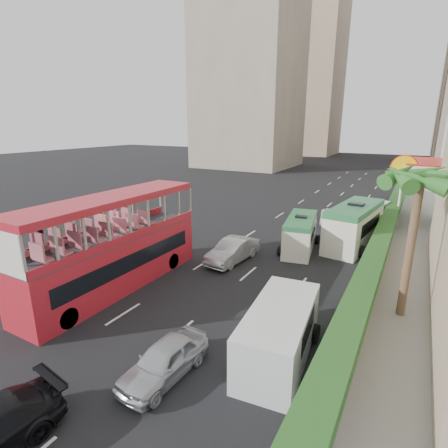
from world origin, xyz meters
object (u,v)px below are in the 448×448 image
Objects in this scene: car_silver_lane_b at (165,376)px; panel_van_far at (369,216)px; car_silver_lane_a at (233,261)px; minibus_near at (300,234)px; double_decker_bus at (114,243)px; minibus_far at (354,226)px; van_asset at (331,223)px; panel_van_near at (279,333)px; shell_station at (445,194)px; palm_tree at (410,249)px.

car_silver_lane_b is 0.76× the size of panel_van_far.
car_silver_lane_b is (2.90, -10.67, 0.00)m from car_silver_lane_a.
minibus_near is 1.07× the size of panel_van_far.
double_decker_bus reaches higher than minibus_far.
van_asset is (0.73, 22.86, 0.00)m from car_silver_lane_b.
minibus_near is (3.14, 4.25, 1.18)m from car_silver_lane_a.
double_decker_bus reaches higher than minibus_near.
minibus_near is at bearing -132.19° from minibus_far.
minibus_near is 1.01× the size of panel_van_near.
car_silver_lane_a is 0.89× the size of panel_van_far.
panel_van_far is (6.59, 12.66, 1.00)m from car_silver_lane_a.
double_decker_bus is 7.81m from car_silver_lane_a.
minibus_far is 5.78m from panel_van_far.
minibus_near is (-0.50, -7.94, 1.18)m from van_asset.
panel_van_far is (2.95, 0.47, 1.00)m from van_asset.
shell_station reaches higher than panel_van_far.
minibus_near is at bearing 136.07° from palm_tree.
car_silver_lane_b is 23.64m from panel_van_far.
panel_van_near is (2.41, -19.91, 1.05)m from van_asset.
double_decker_bus is 2.56× the size of van_asset.
double_decker_bus is 1.38× the size of shell_station.
palm_tree reaches higher than shell_station.
panel_van_far is at bearing 94.44° from minibus_far.
palm_tree is (3.36, -14.97, 2.38)m from panel_van_far.
van_asset is 0.54× the size of shell_station.
panel_van_near is (3.14, 2.95, 1.05)m from car_silver_lane_b.
panel_van_near is at bearing 46.31° from car_silver_lane_b.
panel_van_near is at bearing -95.08° from van_asset.
panel_van_near reaches higher than van_asset.
panel_van_far is (10.44, 18.97, -1.53)m from double_decker_bus.
panel_van_far is at bearing 84.15° from car_silver_lane_b.
minibus_far is at bearing 111.70° from palm_tree.
car_silver_lane_a is 10.76m from palm_tree.
car_silver_lane_a is (3.85, 6.31, -2.53)m from double_decker_bus.
car_silver_lane_a is 14.30m from panel_van_far.
van_asset is (3.63, 12.19, 0.00)m from car_silver_lane_a.
car_silver_lane_a is at bearing 166.93° from palm_tree.
panel_van_near is 0.82× the size of palm_tree.
car_silver_lane_b is at bearing -130.11° from palm_tree.
minibus_far is at bearing -75.36° from van_asset.
car_silver_lane_a is 5.41m from minibus_near.
minibus_far is 1.38× the size of panel_van_far.
car_silver_lane_a is at bearing -118.58° from van_asset.
palm_tree is (3.91, 5.42, 2.33)m from panel_van_near.
double_decker_bus is 16.69m from minibus_far.
van_asset is at bearing 90.83° from panel_van_near.
car_silver_lane_a is at bearing 108.33° from car_silver_lane_b.
minibus_near is at bearing -100.88° from panel_van_far.
van_asset is 10.01m from shell_station.
minibus_far is 14.65m from panel_van_near.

